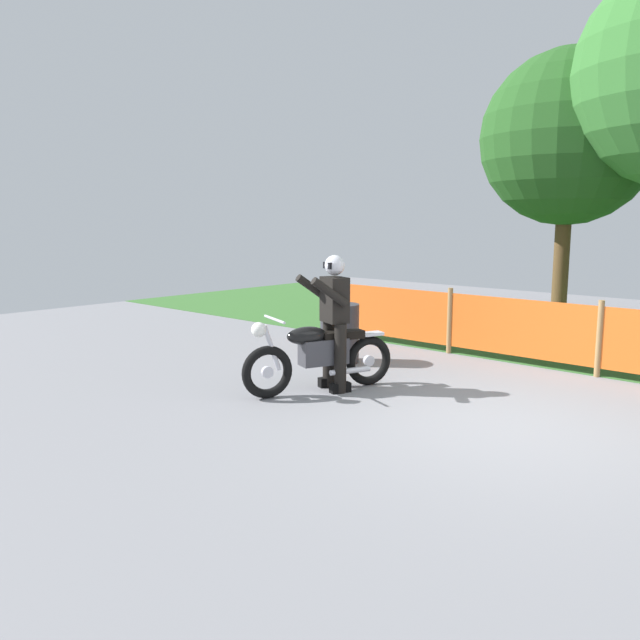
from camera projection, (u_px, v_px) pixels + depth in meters
The scene contains 6 objects.
ground at pixel (509, 423), 6.71m from camera, with size 24.00×24.00×0.02m, color gray.
barrier_fence at pixel (599, 338), 8.55m from camera, with size 9.31×0.08×1.05m.
tree_leftmost at pixel (569, 139), 11.36m from camera, with size 3.11×3.11×5.12m.
motorcycle_lead at pixel (319, 355), 7.83m from camera, with size 0.94×1.94×0.97m.
rider_lead at pixel (333, 318), 7.85m from camera, with size 0.68×0.69×1.69m.
spare_drum at pixel (340, 333), 9.46m from camera, with size 0.58×0.58×0.88m, color #2D2D33.
Camera 1 is at (2.85, -6.12, 2.12)m, focal length 35.62 mm.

